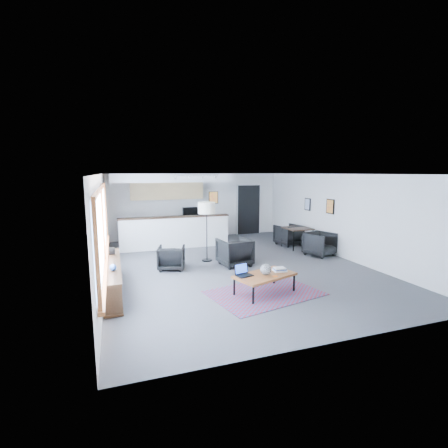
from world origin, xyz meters
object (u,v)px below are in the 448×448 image
object	(u,v)px
dining_table	(297,230)
dining_chair_near	(320,245)
coffee_table	(265,276)
dining_chair_far	(288,235)
armchair_right	(235,251)
armchair_left	(171,257)
microwave	(191,211)
book_stack	(280,269)
floor_lamp	(207,210)
laptop	(243,272)
ceramic_pot	(266,270)

from	to	relation	value
dining_table	dining_chair_near	xyz separation A→B (m)	(0.13, -1.16, -0.31)
coffee_table	dining_table	world-z (taller)	dining_table
dining_chair_far	armchair_right	bearing A→B (deg)	21.47
armchair_left	microwave	xyz separation A→B (m)	(1.47, 3.90, 0.77)
dining_table	dining_chair_far	bearing A→B (deg)	95.25
coffee_table	microwave	size ratio (longest dim) A/B	2.52
dining_chair_near	coffee_table	bearing A→B (deg)	-164.02
book_stack	dining_chair_far	bearing A→B (deg)	57.59
book_stack	floor_lamp	xyz separation A→B (m)	(-0.89, 2.89, 1.07)
armchair_left	microwave	bearing A→B (deg)	-94.47
dining_table	armchair_left	bearing A→B (deg)	-166.58
floor_lamp	dining_table	xyz separation A→B (m)	(3.47, 0.60, -0.88)
microwave	armchair_left	bearing A→B (deg)	-113.16
armchair_left	dining_chair_near	bearing A→B (deg)	-164.43
laptop	book_stack	size ratio (longest dim) A/B	1.29
microwave	floor_lamp	bearing A→B (deg)	-97.70
laptop	ceramic_pot	bearing A→B (deg)	-31.88
floor_lamp	dining_chair_near	bearing A→B (deg)	-8.82
floor_lamp	dining_table	size ratio (longest dim) A/B	2.03
floor_lamp	laptop	bearing A→B (deg)	-90.16
microwave	armchair_right	bearing A→B (deg)	-88.17
dining_chair_far	microwave	xyz separation A→B (m)	(-3.12, 2.28, 0.78)
dining_chair_near	dining_chair_far	xyz separation A→B (m)	(-0.18, 1.67, 0.00)
armchair_left	dining_table	world-z (taller)	dining_table
microwave	laptop	bearing A→B (deg)	-95.40
laptop	dining_chair_near	bearing A→B (deg)	18.41
dining_table	dining_chair_near	world-z (taller)	dining_table
ceramic_pot	armchair_left	world-z (taller)	armchair_left
microwave	coffee_table	bearing A→B (deg)	-91.07
dining_chair_near	dining_chair_far	size ratio (longest dim) A/B	1.00
book_stack	dining_chair_near	xyz separation A→B (m)	(2.72, 2.33, -0.12)
coffee_table	dining_table	bearing A→B (deg)	31.88
book_stack	armchair_right	size ratio (longest dim) A/B	0.35
book_stack	dining_table	size ratio (longest dim) A/B	0.35
laptop	floor_lamp	world-z (taller)	floor_lamp
armchair_right	dining_chair_far	bearing A→B (deg)	-153.70
coffee_table	dining_chair_near	xyz separation A→B (m)	(3.14, 2.43, -0.05)
armchair_right	dining_table	bearing A→B (deg)	-162.08
armchair_left	armchair_right	size ratio (longest dim) A/B	0.82
dining_table	coffee_table	bearing A→B (deg)	-129.95
microwave	dining_chair_far	bearing A→B (deg)	-38.72
ceramic_pot	armchair_right	size ratio (longest dim) A/B	0.28
book_stack	floor_lamp	bearing A→B (deg)	107.05
ceramic_pot	armchair_left	size ratio (longest dim) A/B	0.34
book_stack	armchair_left	size ratio (longest dim) A/B	0.43
armchair_right	dining_table	world-z (taller)	armchair_right
floor_lamp	dining_table	distance (m)	3.63
laptop	armchair_left	xyz separation A→B (m)	(-1.16, 2.37, -0.15)
laptop	dining_chair_far	world-z (taller)	dining_chair_far
coffee_table	floor_lamp	size ratio (longest dim) A/B	0.84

